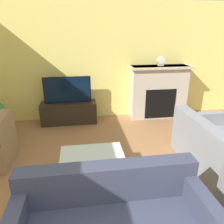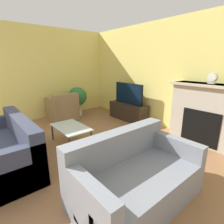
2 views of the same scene
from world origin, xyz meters
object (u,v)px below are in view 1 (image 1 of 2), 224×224
coffee_table (92,156)px  mantel_clock (161,61)px  tv (67,90)px  couch_loveseat (218,153)px

coffee_table → mantel_clock: size_ratio=4.21×
tv → couch_loveseat: bearing=-43.4°
couch_loveseat → coffee_table: (-1.94, 0.11, 0.05)m
tv → couch_loveseat: (2.34, -2.22, -0.51)m
tv → coffee_table: tv is taller
tv → couch_loveseat: 3.27m
coffee_table → couch_loveseat: bearing=-3.3°
tv → coffee_table: 2.19m
coffee_table → mantel_clock: (1.79, 2.19, 1.04)m
couch_loveseat → mantel_clock: size_ratio=7.32×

